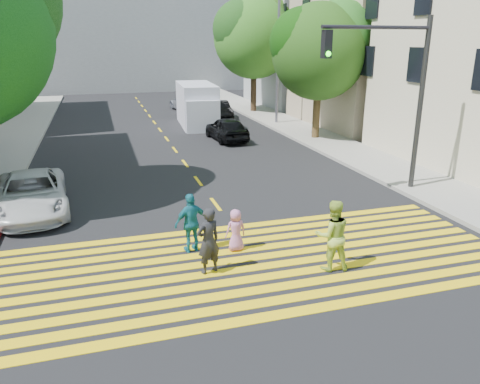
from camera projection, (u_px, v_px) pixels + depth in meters
name	position (u px, v px, depth m)	size (l,w,h in m)	color
ground	(276.00, 285.00, 11.13)	(120.00, 120.00, 0.00)	black
sidewalk_left	(19.00, 133.00, 28.80)	(3.00, 40.00, 0.15)	gray
sidewalk_right	(321.00, 139.00, 27.08)	(3.00, 60.00, 0.15)	gray
curb_red	(2.00, 223.00, 14.67)	(0.20, 8.00, 0.16)	maroon
crosswalk	(259.00, 262.00, 12.28)	(13.40, 5.30, 0.01)	yellow
lane_line	(157.00, 126.00, 31.60)	(0.12, 34.40, 0.01)	yellow
building_right_tan	(387.00, 48.00, 30.97)	(10.00, 10.00, 10.00)	tan
building_right_grey	(315.00, 46.00, 40.99)	(10.00, 10.00, 10.00)	gray
backdrop_block	(126.00, 35.00, 52.95)	(30.00, 8.00, 12.00)	gray
tree_right_near	(321.00, 46.00, 25.71)	(7.07, 6.84, 7.69)	#372514
tree_right_far	(255.00, 33.00, 35.57)	(6.84, 6.27, 8.92)	black
pedestrian_man	(208.00, 241.00, 11.48)	(0.63, 0.41, 1.72)	black
pedestrian_woman	(332.00, 235.00, 11.65)	(0.90, 0.70, 1.84)	#ABC945
pedestrian_child	(236.00, 230.00, 12.81)	(0.58, 0.38, 1.19)	#BD70A3
pedestrian_extra	(192.00, 223.00, 12.70)	(0.97, 0.40, 1.66)	#176C84
white_sedan	(32.00, 194.00, 15.60)	(2.20, 4.78, 1.33)	silver
dark_car_near	(227.00, 129.00, 26.88)	(1.60, 3.99, 1.36)	black
silver_car	(187.00, 103.00, 38.21)	(1.84, 4.52, 1.31)	#A0A5B3
dark_car_parked	(220.00, 110.00, 34.64)	(1.31, 3.77, 1.24)	black
white_van	(197.00, 106.00, 31.28)	(2.59, 6.00, 2.77)	silver
traffic_signal	(396.00, 82.00, 16.49)	(4.35, 0.56, 6.38)	#292929
street_lamp	(276.00, 43.00, 30.44)	(2.12, 0.36, 9.34)	slate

